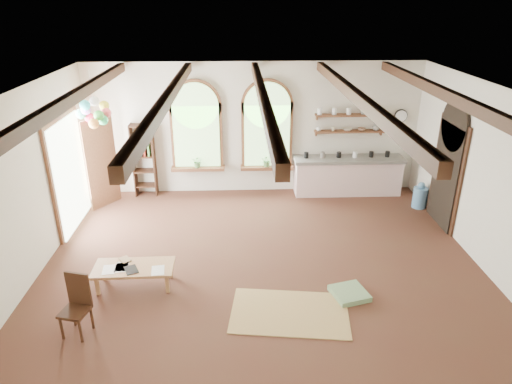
{
  "coord_description": "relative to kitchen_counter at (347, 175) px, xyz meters",
  "views": [
    {
      "loc": [
        -0.4,
        -7.25,
        4.59
      ],
      "look_at": [
        -0.08,
        0.6,
        1.19
      ],
      "focal_mm": 32.0,
      "sensor_mm": 36.0,
      "label": 1
    }
  ],
  "objects": [
    {
      "name": "floor",
      "position": [
        -2.3,
        -3.2,
        -0.48
      ],
      "size": [
        8.0,
        8.0,
        0.0
      ],
      "primitive_type": "plane",
      "color": "#4E2E20",
      "rests_on": "ground"
    },
    {
      "name": "ceiling_beams",
      "position": [
        -2.3,
        -3.2,
        2.62
      ],
      "size": [
        6.2,
        6.8,
        0.18
      ],
      "primitive_type": null,
      "color": "#3E1D13",
      "rests_on": "ceiling"
    },
    {
      "name": "window_left",
      "position": [
        -3.7,
        0.23,
        1.16
      ],
      "size": [
        1.3,
        0.28,
        2.2
      ],
      "color": "brown",
      "rests_on": "floor"
    },
    {
      "name": "window_right",
      "position": [
        -2.0,
        0.23,
        1.16
      ],
      "size": [
        1.3,
        0.28,
        2.2
      ],
      "color": "brown",
      "rests_on": "floor"
    },
    {
      "name": "left_doorway",
      "position": [
        -6.25,
        -1.4,
        0.67
      ],
      "size": [
        0.1,
        1.9,
        2.5
      ],
      "primitive_type": "cube",
      "color": "brown",
      "rests_on": "floor"
    },
    {
      "name": "right_doorway",
      "position": [
        1.65,
        -1.7,
        0.62
      ],
      "size": [
        0.1,
        1.3,
        2.4
      ],
      "primitive_type": "cube",
      "color": "black",
      "rests_on": "floor"
    },
    {
      "name": "kitchen_counter",
      "position": [
        0.0,
        0.0,
        0.0
      ],
      "size": [
        2.68,
        0.62,
        0.94
      ],
      "color": "beige",
      "rests_on": "floor"
    },
    {
      "name": "wall_shelf_lower",
      "position": [
        0.0,
        0.18,
        1.07
      ],
      "size": [
        1.7,
        0.24,
        0.04
      ],
      "primitive_type": "cube",
      "color": "brown",
      "rests_on": "wall_back"
    },
    {
      "name": "wall_shelf_upper",
      "position": [
        0.0,
        0.18,
        1.47
      ],
      "size": [
        1.7,
        0.24,
        0.04
      ],
      "primitive_type": "cube",
      "color": "brown",
      "rests_on": "wall_back"
    },
    {
      "name": "wall_clock",
      "position": [
        1.25,
        0.25,
        1.42
      ],
      "size": [
        0.32,
        0.04,
        0.32
      ],
      "primitive_type": "cylinder",
      "rotation": [
        1.57,
        0.0,
        0.0
      ],
      "color": "black",
      "rests_on": "wall_back"
    },
    {
      "name": "bookshelf",
      "position": [
        -5.0,
        0.12,
        0.42
      ],
      "size": [
        0.53,
        0.32,
        1.8
      ],
      "color": "#3E1D13",
      "rests_on": "floor"
    },
    {
      "name": "coffee_table",
      "position": [
        -4.5,
        -3.82,
        -0.14
      ],
      "size": [
        1.35,
        0.63,
        0.38
      ],
      "color": "#B07850",
      "rests_on": "floor"
    },
    {
      "name": "side_chair",
      "position": [
        -5.09,
        -4.98,
        -0.2
      ],
      "size": [
        0.46,
        0.46,
        0.94
      ],
      "color": "#3E1D13",
      "rests_on": "floor"
    },
    {
      "name": "floor_mat",
      "position": [
        -1.94,
        -4.66,
        -0.47
      ],
      "size": [
        1.95,
        1.35,
        0.02
      ],
      "primitive_type": "cube",
      "rotation": [
        0.0,
        0.0,
        -0.12
      ],
      "color": "tan",
      "rests_on": "floor"
    },
    {
      "name": "floor_cushion",
      "position": [
        -0.9,
        -4.26,
        -0.43
      ],
      "size": [
        0.67,
        0.67,
        0.09
      ],
      "primitive_type": "cube",
      "rotation": [
        0.0,
        0.0,
        0.27
      ],
      "color": "#6F9164",
      "rests_on": "floor"
    },
    {
      "name": "water_jug_a",
      "position": [
        0.8,
        0.0,
        -0.23
      ],
      "size": [
        0.29,
        0.29,
        0.56
      ],
      "color": "#5486B4",
      "rests_on": "floor"
    },
    {
      "name": "water_jug_b",
      "position": [
        1.52,
        -0.9,
        -0.2
      ],
      "size": [
        0.33,
        0.33,
        0.63
      ],
      "color": "#5486B4",
      "rests_on": "floor"
    },
    {
      "name": "balloon_cluster",
      "position": [
        -5.71,
        -0.9,
        1.85
      ],
      "size": [
        0.73,
        0.79,
        1.14
      ],
      "color": "white",
      "rests_on": "floor"
    },
    {
      "name": "table_book",
      "position": [
        -4.75,
        -3.66,
        -0.08
      ],
      "size": [
        0.27,
        0.28,
        0.02
      ],
      "primitive_type": "imported",
      "rotation": [
        0.0,
        0.0,
        0.63
      ],
      "color": "olive",
      "rests_on": "coffee_table"
    },
    {
      "name": "tablet",
      "position": [
        -4.52,
        -3.93,
        -0.09
      ],
      "size": [
        0.29,
        0.34,
        0.01
      ],
      "primitive_type": "cube",
      "rotation": [
        0.0,
        0.0,
        0.43
      ],
      "color": "black",
      "rests_on": "coffee_table"
    },
    {
      "name": "potted_plant_left",
      "position": [
        -3.7,
        0.12,
        0.37
      ],
      "size": [
        0.27,
        0.23,
        0.3
      ],
      "primitive_type": "imported",
      "color": "#598C4C",
      "rests_on": "window_left"
    },
    {
      "name": "potted_plant_right",
      "position": [
        -2.0,
        0.12,
        0.37
      ],
      "size": [
        0.27,
        0.23,
        0.3
      ],
      "primitive_type": "imported",
      "color": "#598C4C",
      "rests_on": "window_right"
    },
    {
      "name": "shelf_cup_a",
      "position": [
        -0.75,
        0.18,
        1.14
      ],
      "size": [
        0.12,
        0.1,
        0.1
      ],
      "primitive_type": "imported",
      "color": "white",
      "rests_on": "wall_shelf_lower"
    },
    {
      "name": "shelf_cup_b",
      "position": [
        -0.4,
        0.18,
        1.14
      ],
      "size": [
        0.1,
        0.1,
        0.09
      ],
      "primitive_type": "imported",
      "color": "beige",
      "rests_on": "wall_shelf_lower"
    },
    {
      "name": "shelf_bowl_a",
      "position": [
        -0.05,
        0.18,
        1.12
      ],
      "size": [
        0.22,
        0.22,
        0.05
      ],
      "primitive_type": "imported",
      "color": "beige",
      "rests_on": "wall_shelf_lower"
    },
    {
      "name": "shelf_bowl_b",
      "position": [
        0.3,
        0.18,
        1.12
      ],
      "size": [
        0.2,
        0.2,
        0.06
      ],
      "primitive_type": "imported",
      "color": "#8C664C",
      "rests_on": "wall_shelf_lower"
    },
    {
      "name": "shelf_vase",
      "position": [
        0.65,
        0.18,
        1.19
      ],
      "size": [
        0.18,
        0.18,
        0.19
      ],
      "primitive_type": "imported",
      "color": "slate",
      "rests_on": "wall_shelf_lower"
    }
  ]
}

